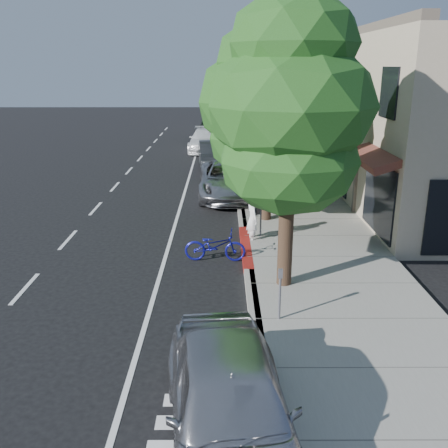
{
  "coord_description": "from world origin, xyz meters",
  "views": [
    {
      "loc": [
        -0.77,
        -14.5,
        5.84
      ],
      "look_at": [
        -0.73,
        -0.43,
        1.35
      ],
      "focal_mm": 40.0,
      "sensor_mm": 36.0,
      "label": 1
    }
  ],
  "objects_px": {
    "street_tree_2": "(257,100)",
    "dark_sedan": "(214,156)",
    "street_tree_1": "(269,104)",
    "street_tree_5": "(243,86)",
    "silver_suv": "(228,180)",
    "white_pickup": "(205,140)",
    "pedestrian": "(291,179)",
    "street_tree_3": "(251,84)",
    "street_tree_0": "(291,110)",
    "street_tree_4": "(246,83)",
    "near_car_a": "(230,404)",
    "cyclist": "(253,219)",
    "dark_suv_far": "(210,129)",
    "bicycle": "(215,246)"
  },
  "relations": [
    {
      "from": "street_tree_5",
      "to": "white_pickup",
      "type": "xyz_separation_m",
      "value": [
        -2.92,
        -7.0,
        -3.41
      ]
    },
    {
      "from": "street_tree_3",
      "to": "dark_sedan",
      "type": "relative_size",
      "value": 1.61
    },
    {
      "from": "street_tree_0",
      "to": "cyclist",
      "type": "xyz_separation_m",
      "value": [
        -0.65,
        3.71,
        -3.95
      ]
    },
    {
      "from": "dark_sedan",
      "to": "street_tree_3",
      "type": "bearing_deg",
      "value": 30.75
    },
    {
      "from": "silver_suv",
      "to": "white_pickup",
      "type": "xyz_separation_m",
      "value": [
        -1.52,
        13.0,
        -0.04
      ]
    },
    {
      "from": "street_tree_5",
      "to": "dark_sedan",
      "type": "height_order",
      "value": "street_tree_5"
    },
    {
      "from": "street_tree_4",
      "to": "silver_suv",
      "type": "xyz_separation_m",
      "value": [
        -1.4,
        -14.0,
        -3.87
      ]
    },
    {
      "from": "street_tree_0",
      "to": "street_tree_4",
      "type": "xyz_separation_m",
      "value": [
        0.0,
        24.0,
        -0.12
      ]
    },
    {
      "from": "silver_suv",
      "to": "dark_sedan",
      "type": "xyz_separation_m",
      "value": [
        -0.76,
        6.47,
        -0.0
      ]
    },
    {
      "from": "street_tree_3",
      "to": "near_car_a",
      "type": "height_order",
      "value": "street_tree_3"
    },
    {
      "from": "street_tree_5",
      "to": "bicycle",
      "type": "distance_m",
      "value": 28.27
    },
    {
      "from": "street_tree_2",
      "to": "dark_sedan",
      "type": "height_order",
      "value": "street_tree_2"
    },
    {
      "from": "cyclist",
      "to": "street_tree_3",
      "type": "bearing_deg",
      "value": -17.4
    },
    {
      "from": "dark_sedan",
      "to": "white_pickup",
      "type": "distance_m",
      "value": 6.57
    },
    {
      "from": "cyclist",
      "to": "dark_sedan",
      "type": "xyz_separation_m",
      "value": [
        -1.51,
        12.76,
        -0.04
      ]
    },
    {
      "from": "street_tree_4",
      "to": "dark_sedan",
      "type": "distance_m",
      "value": 8.74
    },
    {
      "from": "white_pickup",
      "to": "street_tree_1",
      "type": "bearing_deg",
      "value": -78.58
    },
    {
      "from": "pedestrian",
      "to": "street_tree_5",
      "type": "bearing_deg",
      "value": -102.55
    },
    {
      "from": "street_tree_1",
      "to": "street_tree_2",
      "type": "xyz_separation_m",
      "value": [
        -0.0,
        6.0,
        -0.24
      ]
    },
    {
      "from": "silver_suv",
      "to": "dark_suv_far",
      "type": "relative_size",
      "value": 1.17
    },
    {
      "from": "street_tree_3",
      "to": "street_tree_4",
      "type": "distance_m",
      "value": 6.0
    },
    {
      "from": "silver_suv",
      "to": "dark_sedan",
      "type": "distance_m",
      "value": 6.52
    },
    {
      "from": "dark_sedan",
      "to": "pedestrian",
      "type": "height_order",
      "value": "pedestrian"
    },
    {
      "from": "cyclist",
      "to": "pedestrian",
      "type": "bearing_deg",
      "value": -35.95
    },
    {
      "from": "silver_suv",
      "to": "pedestrian",
      "type": "bearing_deg",
      "value": -26.32
    },
    {
      "from": "street_tree_2",
      "to": "cyclist",
      "type": "relative_size",
      "value": 4.13
    },
    {
      "from": "street_tree_2",
      "to": "pedestrian",
      "type": "distance_m",
      "value": 4.72
    },
    {
      "from": "street_tree_0",
      "to": "street_tree_5",
      "type": "relative_size",
      "value": 1.11
    },
    {
      "from": "street_tree_1",
      "to": "street_tree_5",
      "type": "bearing_deg",
      "value": 90.0
    },
    {
      "from": "street_tree_5",
      "to": "silver_suv",
      "type": "height_order",
      "value": "street_tree_5"
    },
    {
      "from": "dark_sedan",
      "to": "white_pickup",
      "type": "xyz_separation_m",
      "value": [
        -0.75,
        6.53,
        -0.03
      ]
    },
    {
      "from": "street_tree_3",
      "to": "street_tree_5",
      "type": "bearing_deg",
      "value": 90.0
    },
    {
      "from": "cyclist",
      "to": "pedestrian",
      "type": "xyz_separation_m",
      "value": [
        1.94,
        5.02,
        0.27
      ]
    },
    {
      "from": "street_tree_2",
      "to": "near_car_a",
      "type": "xyz_separation_m",
      "value": [
        -1.56,
        -18.0,
        -3.43
      ]
    },
    {
      "from": "pedestrian",
      "to": "dark_sedan",
      "type": "bearing_deg",
      "value": -81.98
    },
    {
      "from": "street_tree_1",
      "to": "near_car_a",
      "type": "height_order",
      "value": "street_tree_1"
    },
    {
      "from": "silver_suv",
      "to": "dark_sedan",
      "type": "height_order",
      "value": "silver_suv"
    },
    {
      "from": "silver_suv",
      "to": "street_tree_5",
      "type": "bearing_deg",
      "value": 84.83
    },
    {
      "from": "cyclist",
      "to": "silver_suv",
      "type": "bearing_deg",
      "value": -7.99
    },
    {
      "from": "dark_sedan",
      "to": "bicycle",
      "type": "bearing_deg",
      "value": -93.46
    },
    {
      "from": "street_tree_5",
      "to": "near_car_a",
      "type": "height_order",
      "value": "street_tree_5"
    },
    {
      "from": "street_tree_4",
      "to": "silver_suv",
      "type": "distance_m",
      "value": 14.59
    },
    {
      "from": "street_tree_5",
      "to": "street_tree_4",
      "type": "bearing_deg",
      "value": -90.0
    },
    {
      "from": "street_tree_2",
      "to": "dark_sedan",
      "type": "xyz_separation_m",
      "value": [
        -2.16,
        4.47,
        -3.46
      ]
    },
    {
      "from": "silver_suv",
      "to": "white_pickup",
      "type": "height_order",
      "value": "silver_suv"
    },
    {
      "from": "street_tree_5",
      "to": "dark_suv_far",
      "type": "distance_m",
      "value": 4.4
    },
    {
      "from": "white_pickup",
      "to": "dark_suv_far",
      "type": "xyz_separation_m",
      "value": [
        0.2,
        6.08,
        0.08
      ]
    },
    {
      "from": "near_car_a",
      "to": "pedestrian",
      "type": "bearing_deg",
      "value": 72.99
    },
    {
      "from": "bicycle",
      "to": "near_car_a",
      "type": "height_order",
      "value": "near_car_a"
    },
    {
      "from": "near_car_a",
      "to": "pedestrian",
      "type": "distance_m",
      "value": 15.01
    }
  ]
}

